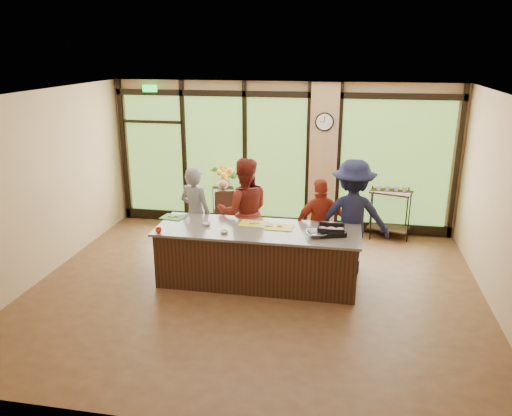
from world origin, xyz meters
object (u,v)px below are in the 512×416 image
at_px(cook_left, 196,214).
at_px(roasting_pan, 331,232).
at_px(cook_right, 352,217).
at_px(island_base, 258,257).
at_px(bar_cart, 390,207).
at_px(flower_stand, 224,208).

relative_size(cook_left, roasting_pan, 4.23).
xyz_separation_m(cook_right, roasting_pan, (-0.31, -0.76, -0.01)).
height_order(island_base, roasting_pan, roasting_pan).
distance_m(island_base, bar_cart, 3.30).
relative_size(cook_right, roasting_pan, 4.79).
xyz_separation_m(island_base, cook_left, (-1.23, 0.71, 0.41)).
xyz_separation_m(cook_left, cook_right, (2.68, 0.00, 0.11)).
distance_m(cook_right, bar_cart, 1.93).
relative_size(island_base, bar_cart, 2.93).
height_order(island_base, cook_left, cook_left).
xyz_separation_m(roasting_pan, flower_stand, (-2.31, 2.50, -0.54)).
relative_size(cook_left, bar_cart, 1.61).
xyz_separation_m(island_base, cook_right, (1.45, 0.71, 0.52)).
relative_size(island_base, flower_stand, 3.70).
xyz_separation_m(island_base, flower_stand, (-1.17, 2.45, -0.02)).
height_order(roasting_pan, flower_stand, roasting_pan).
distance_m(flower_stand, bar_cart, 3.38).
xyz_separation_m(roasting_pan, bar_cart, (1.06, 2.50, -0.32)).
bearing_deg(roasting_pan, bar_cart, 50.18).
bearing_deg(cook_left, roasting_pan, -177.70).
relative_size(roasting_pan, bar_cart, 0.38).
bearing_deg(cook_right, flower_stand, -36.44).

